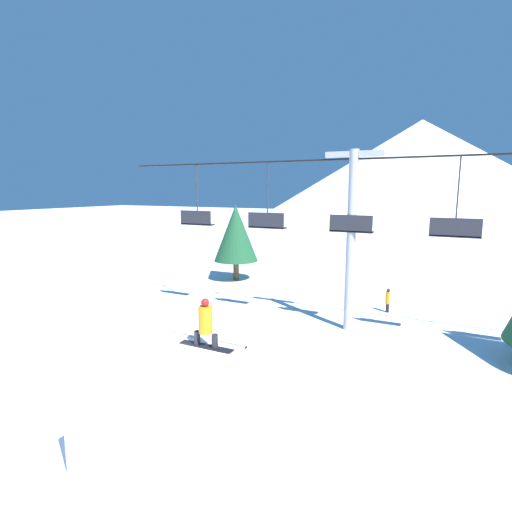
% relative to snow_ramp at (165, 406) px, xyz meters
% --- Properties ---
extents(ground_plane, '(220.00, 220.00, 0.00)m').
position_rel_snow_ramp_xyz_m(ground_plane, '(-1.18, -0.06, -1.07)').
color(ground_plane, white).
extents(mountain_ridge, '(63.62, 63.62, 19.10)m').
position_rel_snow_ramp_xyz_m(mountain_ridge, '(-1.18, 77.28, 8.48)').
color(mountain_ridge, silver).
rests_on(mountain_ridge, ground_plane).
extents(snow_ramp, '(2.48, 3.54, 2.14)m').
position_rel_snow_ramp_xyz_m(snow_ramp, '(0.00, 0.00, 0.00)').
color(snow_ramp, white).
rests_on(snow_ramp, ground_plane).
extents(snowboarder, '(1.52, 0.35, 1.28)m').
position_rel_snow_ramp_xyz_m(snowboarder, '(0.35, 1.24, 1.68)').
color(snowboarder, black).
rests_on(snowboarder, snow_ramp).
extents(chairlift, '(23.16, 0.44, 7.74)m').
position_rel_snow_ramp_xyz_m(chairlift, '(1.86, 10.06, 3.52)').
color(chairlift, '#9E9EA3').
rests_on(chairlift, ground_plane).
extents(pine_tree_far, '(2.96, 2.96, 5.12)m').
position_rel_snow_ramp_xyz_m(pine_tree_far, '(-7.34, 16.38, 2.14)').
color(pine_tree_far, '#4C3823').
rests_on(pine_tree_far, ground_plane).
extents(distant_skier, '(0.24, 0.24, 1.23)m').
position_rel_snow_ramp_xyz_m(distant_skier, '(3.05, 13.43, -0.40)').
color(distant_skier, black).
rests_on(distant_skier, ground_plane).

